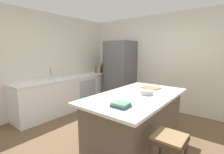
{
  "coord_description": "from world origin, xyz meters",
  "views": [
    {
      "loc": [
        1.58,
        -2.13,
        1.6
      ],
      "look_at": [
        -0.79,
        0.86,
        1.0
      ],
      "focal_mm": 25.85,
      "sensor_mm": 36.0,
      "label": 1
    }
  ],
  "objects_px": {
    "refrigerator": "(120,73)",
    "whiskey_bottle": "(102,69)",
    "wine_bottle": "(104,68)",
    "cookbook_stack": "(121,105)",
    "vinegar_bottle": "(96,70)",
    "cutting_board": "(151,88)",
    "syrup_bottle": "(101,70)",
    "bar_stool": "(169,146)",
    "kitchen_island": "(136,121)",
    "mixing_bowl": "(147,92)",
    "soda_bottle": "(99,69)",
    "flower_vase": "(51,76)",
    "sink_faucet": "(62,72)"
  },
  "relations": [
    {
      "from": "mixing_bowl",
      "to": "kitchen_island",
      "type": "bearing_deg",
      "value": -136.77
    },
    {
      "from": "cutting_board",
      "to": "syrup_bottle",
      "type": "bearing_deg",
      "value": 154.1
    },
    {
      "from": "kitchen_island",
      "to": "cookbook_stack",
      "type": "xyz_separation_m",
      "value": [
        0.14,
        -0.64,
        0.48
      ]
    },
    {
      "from": "refrigerator",
      "to": "vinegar_bottle",
      "type": "height_order",
      "value": "refrigerator"
    },
    {
      "from": "kitchen_island",
      "to": "syrup_bottle",
      "type": "distance_m",
      "value": 2.91
    },
    {
      "from": "bar_stool",
      "to": "cutting_board",
      "type": "bearing_deg",
      "value": 123.87
    },
    {
      "from": "wine_bottle",
      "to": "mixing_bowl",
      "type": "xyz_separation_m",
      "value": [
        2.44,
        -1.75,
        -0.12
      ]
    },
    {
      "from": "vinegar_bottle",
      "to": "flower_vase",
      "type": "bearing_deg",
      "value": -89.77
    },
    {
      "from": "vinegar_bottle",
      "to": "cutting_board",
      "type": "height_order",
      "value": "vinegar_bottle"
    },
    {
      "from": "sink_faucet",
      "to": "syrup_bottle",
      "type": "relative_size",
      "value": 1.12
    },
    {
      "from": "kitchen_island",
      "to": "syrup_bottle",
      "type": "xyz_separation_m",
      "value": [
        -2.3,
        1.69,
        0.55
      ]
    },
    {
      "from": "refrigerator",
      "to": "whiskey_bottle",
      "type": "relative_size",
      "value": 5.94
    },
    {
      "from": "sink_faucet",
      "to": "flower_vase",
      "type": "xyz_separation_m",
      "value": [
        0.07,
        -0.38,
        -0.06
      ]
    },
    {
      "from": "syrup_bottle",
      "to": "vinegar_bottle",
      "type": "distance_m",
      "value": 0.21
    },
    {
      "from": "cookbook_stack",
      "to": "cutting_board",
      "type": "xyz_separation_m",
      "value": [
        -0.15,
        1.22,
        -0.02
      ]
    },
    {
      "from": "kitchen_island",
      "to": "cookbook_stack",
      "type": "distance_m",
      "value": 0.81
    },
    {
      "from": "kitchen_island",
      "to": "sink_faucet",
      "type": "xyz_separation_m",
      "value": [
        -2.44,
        0.29,
        0.6
      ]
    },
    {
      "from": "bar_stool",
      "to": "syrup_bottle",
      "type": "xyz_separation_m",
      "value": [
        -3.03,
        2.23,
        0.46
      ]
    },
    {
      "from": "cutting_board",
      "to": "cookbook_stack",
      "type": "bearing_deg",
      "value": -82.81
    },
    {
      "from": "bar_stool",
      "to": "soda_bottle",
      "type": "distance_m",
      "value": 3.73
    },
    {
      "from": "whiskey_bottle",
      "to": "cookbook_stack",
      "type": "height_order",
      "value": "whiskey_bottle"
    },
    {
      "from": "kitchen_island",
      "to": "syrup_bottle",
      "type": "bearing_deg",
      "value": 143.65
    },
    {
      "from": "whiskey_bottle",
      "to": "syrup_bottle",
      "type": "distance_m",
      "value": 0.1
    },
    {
      "from": "bar_stool",
      "to": "flower_vase",
      "type": "distance_m",
      "value": 3.16
    },
    {
      "from": "whiskey_bottle",
      "to": "vinegar_bottle",
      "type": "height_order",
      "value": "whiskey_bottle"
    },
    {
      "from": "mixing_bowl",
      "to": "cutting_board",
      "type": "bearing_deg",
      "value": 106.57
    },
    {
      "from": "flower_vase",
      "to": "cutting_board",
      "type": "xyz_separation_m",
      "value": [
        2.35,
        0.68,
        -0.09
      ]
    },
    {
      "from": "kitchen_island",
      "to": "mixing_bowl",
      "type": "xyz_separation_m",
      "value": [
        0.12,
        0.11,
        0.48
      ]
    },
    {
      "from": "sink_faucet",
      "to": "flower_vase",
      "type": "distance_m",
      "value": 0.4
    },
    {
      "from": "refrigerator",
      "to": "soda_bottle",
      "type": "bearing_deg",
      "value": -170.51
    },
    {
      "from": "refrigerator",
      "to": "wine_bottle",
      "type": "distance_m",
      "value": 0.8
    },
    {
      "from": "mixing_bowl",
      "to": "cutting_board",
      "type": "height_order",
      "value": "mixing_bowl"
    },
    {
      "from": "syrup_bottle",
      "to": "bar_stool",
      "type": "bearing_deg",
      "value": -36.31
    },
    {
      "from": "bar_stool",
      "to": "vinegar_bottle",
      "type": "distance_m",
      "value": 3.74
    },
    {
      "from": "vinegar_bottle",
      "to": "whiskey_bottle",
      "type": "bearing_deg",
      "value": 83.88
    },
    {
      "from": "cookbook_stack",
      "to": "sink_faucet",
      "type": "bearing_deg",
      "value": 160.21
    },
    {
      "from": "kitchen_island",
      "to": "wine_bottle",
      "type": "distance_m",
      "value": 3.04
    },
    {
      "from": "cutting_board",
      "to": "mixing_bowl",
      "type": "bearing_deg",
      "value": -73.43
    },
    {
      "from": "sink_faucet",
      "to": "vinegar_bottle",
      "type": "xyz_separation_m",
      "value": [
        0.07,
        1.21,
        -0.04
      ]
    },
    {
      "from": "wine_bottle",
      "to": "cookbook_stack",
      "type": "bearing_deg",
      "value": -45.58
    },
    {
      "from": "mixing_bowl",
      "to": "cutting_board",
      "type": "distance_m",
      "value": 0.49
    },
    {
      "from": "wine_bottle",
      "to": "soda_bottle",
      "type": "relative_size",
      "value": 1.24
    },
    {
      "from": "bar_stool",
      "to": "wine_bottle",
      "type": "bearing_deg",
      "value": 141.81
    },
    {
      "from": "flower_vase",
      "to": "wine_bottle",
      "type": "height_order",
      "value": "wine_bottle"
    },
    {
      "from": "whiskey_bottle",
      "to": "syrup_bottle",
      "type": "xyz_separation_m",
      "value": [
        0.04,
        -0.09,
        -0.02
      ]
    },
    {
      "from": "vinegar_bottle",
      "to": "kitchen_island",
      "type": "bearing_deg",
      "value": -32.22
    },
    {
      "from": "soda_bottle",
      "to": "whiskey_bottle",
      "type": "bearing_deg",
      "value": 102.38
    },
    {
      "from": "bar_stool",
      "to": "syrup_bottle",
      "type": "bearing_deg",
      "value": 143.69
    },
    {
      "from": "whiskey_bottle",
      "to": "kitchen_island",
      "type": "bearing_deg",
      "value": -37.28
    },
    {
      "from": "wine_bottle",
      "to": "whiskey_bottle",
      "type": "bearing_deg",
      "value": -105.45
    }
  ]
}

